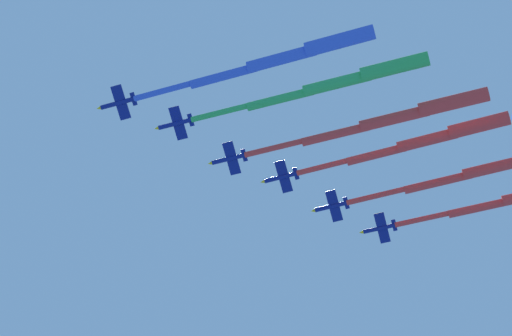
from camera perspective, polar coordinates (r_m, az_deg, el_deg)
jet_lead at (r=236.66m, az=1.50°, el=6.19°), size 13.96×68.24×4.58m
jet_port_inner at (r=244.62m, az=4.64°, el=4.81°), size 14.95×68.56×4.55m
jet_starboard_inner at (r=247.26m, az=7.84°, el=2.82°), size 15.08×69.99×4.58m
jet_port_mid at (r=256.08m, az=9.61°, el=1.59°), size 13.22×63.95×4.61m
jet_starboard_mid at (r=262.15m, az=13.47°, el=0.13°), size 14.76×72.12×4.61m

